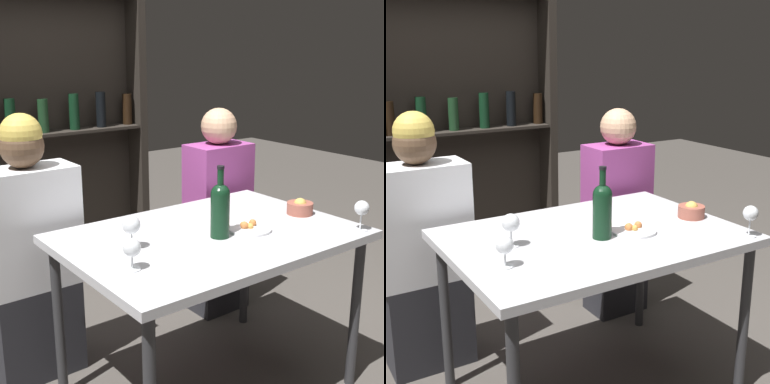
# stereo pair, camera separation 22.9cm
# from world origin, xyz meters

# --- Properties ---
(dining_table) EXTENTS (1.21, 0.84, 0.75)m
(dining_table) POSITION_xyz_m (0.00, 0.00, 0.68)
(dining_table) COLOR silver
(dining_table) RESTS_ON ground_plane
(wine_rack_wall) EXTENTS (1.50, 0.21, 2.13)m
(wine_rack_wall) POSITION_xyz_m (0.00, 1.78, 1.09)
(wine_rack_wall) COLOR #28231E
(wine_rack_wall) RESTS_ON ground_plane
(wine_bottle) EXTENTS (0.08, 0.08, 0.30)m
(wine_bottle) POSITION_xyz_m (0.00, -0.06, 0.88)
(wine_bottle) COLOR black
(wine_bottle) RESTS_ON dining_table
(wine_glass_0) EXTENTS (0.07, 0.07, 0.13)m
(wine_glass_0) POSITION_xyz_m (-0.36, 0.04, 0.84)
(wine_glass_0) COLOR silver
(wine_glass_0) RESTS_ON dining_table
(wine_glass_1) EXTENTS (0.06, 0.06, 0.13)m
(wine_glass_1) POSITION_xyz_m (0.53, -0.36, 0.84)
(wine_glass_1) COLOR silver
(wine_glass_1) RESTS_ON dining_table
(wine_glass_2) EXTENTS (0.07, 0.07, 0.12)m
(wine_glass_2) POSITION_xyz_m (-0.46, -0.13, 0.83)
(wine_glass_2) COLOR silver
(wine_glass_2) RESTS_ON dining_table
(food_plate_0) EXTENTS (0.19, 0.19, 0.04)m
(food_plate_0) POSITION_xyz_m (0.15, -0.07, 0.76)
(food_plate_0) COLOR white
(food_plate_0) RESTS_ON dining_table
(snack_bowl) EXTENTS (0.12, 0.12, 0.08)m
(snack_bowl) POSITION_xyz_m (0.50, -0.05, 0.78)
(snack_bowl) COLOR #995142
(snack_bowl) RESTS_ON dining_table
(seated_person_left) EXTENTS (0.43, 0.22, 1.24)m
(seated_person_left) POSITION_xyz_m (-0.56, 0.59, 0.59)
(seated_person_left) COLOR #26262B
(seated_person_left) RESTS_ON ground_plane
(seated_person_right) EXTENTS (0.35, 0.22, 1.18)m
(seated_person_right) POSITION_xyz_m (0.54, 0.59, 0.56)
(seated_person_right) COLOR #26262B
(seated_person_right) RESTS_ON ground_plane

